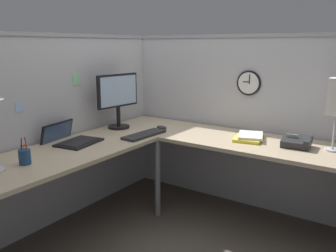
# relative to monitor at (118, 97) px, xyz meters

# --- Properties ---
(ground_plane) EXTENTS (6.80, 6.80, 0.00)m
(ground_plane) POSITION_rel_monitor_xyz_m (-0.21, -0.64, -1.02)
(ground_plane) COLOR #4C443D
(cubicle_wall_back) EXTENTS (2.57, 0.12, 1.58)m
(cubicle_wall_back) POSITION_rel_monitor_xyz_m (-0.58, 0.23, -0.23)
(cubicle_wall_back) COLOR #B2B2B7
(cubicle_wall_back) RESTS_ON ground
(cubicle_wall_right) EXTENTS (0.12, 2.37, 1.58)m
(cubicle_wall_right) POSITION_rel_monitor_xyz_m (0.66, -0.90, -0.23)
(cubicle_wall_right) COLOR #B2B2B7
(cubicle_wall_right) RESTS_ON ground
(desk) EXTENTS (2.35, 2.15, 0.73)m
(desk) POSITION_rel_monitor_xyz_m (-0.36, -0.69, -0.39)
(desk) COLOR tan
(desk) RESTS_ON ground
(monitor) EXTENTS (0.46, 0.20, 0.50)m
(monitor) POSITION_rel_monitor_xyz_m (0.00, 0.00, 0.00)
(monitor) COLOR black
(monitor) RESTS_ON desk
(laptop) EXTENTS (0.39, 0.43, 0.22)m
(laptop) POSITION_rel_monitor_xyz_m (-0.59, -0.00, -0.27)
(laptop) COLOR black
(laptop) RESTS_ON desk
(keyboard) EXTENTS (0.44, 0.17, 0.02)m
(keyboard) POSITION_rel_monitor_xyz_m (-0.10, -0.38, -0.28)
(keyboard) COLOR #232326
(keyboard) RESTS_ON desk
(computer_mouse) EXTENTS (0.06, 0.10, 0.03)m
(computer_mouse) POSITION_rel_monitor_xyz_m (0.18, -0.36, -0.28)
(computer_mouse) COLOR #232326
(computer_mouse) RESTS_ON desk
(pen_cup) EXTENTS (0.08, 0.08, 0.18)m
(pen_cup) POSITION_rel_monitor_xyz_m (-1.11, -0.19, -0.24)
(pen_cup) COLOR navy
(pen_cup) RESTS_ON desk
(office_phone) EXTENTS (0.20, 0.22, 0.11)m
(office_phone) POSITION_rel_monitor_xyz_m (0.28, -1.55, -0.26)
(office_phone) COLOR #232326
(office_phone) RESTS_ON desk
(book_stack) EXTENTS (0.33, 0.27, 0.04)m
(book_stack) POSITION_rel_monitor_xyz_m (0.29, -1.16, -0.27)
(book_stack) COLOR yellow
(book_stack) RESTS_ON desk
(wall_clock) EXTENTS (0.04, 0.22, 0.22)m
(wall_clock) POSITION_rel_monitor_xyz_m (0.61, -1.01, 0.13)
(wall_clock) COLOR black
(pinned_note_leftmost) EXTENTS (0.07, 0.00, 0.07)m
(pinned_note_leftmost) POSITION_rel_monitor_xyz_m (-0.88, 0.18, 0.01)
(pinned_note_leftmost) COLOR #99B7E5
(pinned_note_middle) EXTENTS (0.07, 0.00, 0.09)m
(pinned_note_middle) POSITION_rel_monitor_xyz_m (-0.33, 0.18, 0.18)
(pinned_note_middle) COLOR #8CCC99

